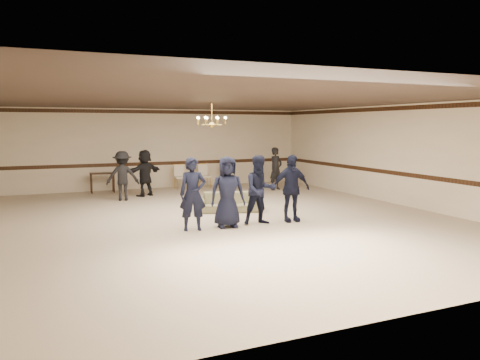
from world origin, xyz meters
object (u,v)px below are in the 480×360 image
at_px(boy_d, 291,188).
at_px(adult_left, 123,176).
at_px(boy_b, 227,192).
at_px(banquet_chair_mid, 204,176).
at_px(adult_mid, 145,173).
at_px(adult_right, 276,169).
at_px(banquet_chair_left, 181,177).
at_px(settee, 229,202).
at_px(boy_c, 260,190).
at_px(boy_a, 193,194).
at_px(banquet_chair_right, 227,175).
at_px(console_table, 102,183).
at_px(chandelier, 212,113).

relative_size(boy_d, adult_left, 1.06).
xyz_separation_m(boy_b, banquet_chair_mid, (1.85, 7.24, -0.41)).
bearing_deg(adult_mid, adult_right, 148.78).
bearing_deg(banquet_chair_left, adult_left, -141.86).
bearing_deg(settee, boy_c, -72.04).
relative_size(boy_a, banquet_chair_right, 1.84).
bearing_deg(console_table, boy_d, -56.93).
bearing_deg(adult_right, chandelier, -159.25).
relative_size(boy_b, adult_right, 1.06).
bearing_deg(console_table, boy_c, -62.61).
xyz_separation_m(adult_right, banquet_chair_left, (-3.42, 1.67, -0.36)).
bearing_deg(banquet_chair_left, banquet_chair_mid, 0.81).
distance_m(boy_c, boy_d, 0.90).
distance_m(boy_a, console_table, 7.56).
height_order(boy_a, banquet_chair_left, boy_a).
xyz_separation_m(boy_b, banquet_chair_right, (2.85, 7.24, -0.41)).
bearing_deg(adult_right, banquet_chair_right, 108.94).
relative_size(settee, console_table, 2.12).
bearing_deg(boy_b, adult_left, 116.94).
height_order(boy_d, banquet_chair_mid, boy_d).
height_order(settee, adult_mid, adult_mid).
xyz_separation_m(boy_d, adult_right, (2.47, 5.57, -0.05)).
relative_size(boy_b, console_table, 1.95).
bearing_deg(boy_a, adult_left, 109.34).
xyz_separation_m(adult_mid, console_table, (-1.32, 1.47, -0.46)).
bearing_deg(adult_mid, chandelier, 79.24).
xyz_separation_m(boy_b, boy_c, (0.90, 0.00, 0.00)).
relative_size(adult_right, console_table, 1.84).
distance_m(adult_mid, banquet_chair_mid, 2.99).
height_order(chandelier, adult_left, chandelier).
relative_size(boy_a, boy_b, 1.00).
height_order(boy_a, boy_d, same).
bearing_deg(adult_right, boy_b, -148.89).
height_order(adult_right, banquet_chair_mid, adult_right).
distance_m(boy_c, banquet_chair_right, 7.51).
relative_size(chandelier, boy_d, 0.53).
bearing_deg(adult_left, adult_mid, -131.89).
distance_m(boy_a, settee, 2.69).
bearing_deg(chandelier, boy_b, -98.95).
bearing_deg(boy_a, banquet_chair_left, 86.79).
height_order(adult_mid, banquet_chair_mid, adult_mid).
height_order(boy_a, adult_right, boy_a).
height_order(boy_d, adult_mid, boy_d).
bearing_deg(banquet_chair_mid, boy_b, -108.84).
bearing_deg(banquet_chair_mid, boy_a, -115.30).
xyz_separation_m(adult_right, banquet_chair_mid, (-2.42, 1.67, -0.36)).
xyz_separation_m(banquet_chair_mid, console_table, (-4.00, 0.20, -0.10)).
distance_m(boy_d, adult_left, 6.34).
distance_m(settee, adult_left, 4.21).
relative_size(boy_b, adult_mid, 1.06).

